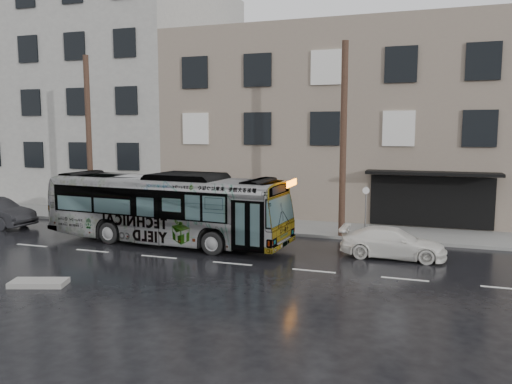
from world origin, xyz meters
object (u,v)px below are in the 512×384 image
sign_post (366,212)px  white_sedan (393,243)px  utility_pole_front (343,140)px  bus (166,208)px  utility_pole_rear (89,139)px

sign_post → white_sedan: bearing=-63.8°
utility_pole_front → sign_post: size_ratio=3.75×
bus → white_sedan: bus is taller
bus → white_sedan: bearing=-82.5°
sign_post → bus: bearing=-158.5°
bus → white_sedan: 10.05m
utility_pole_front → bus: utility_pole_front is taller
utility_pole_rear → bus: utility_pole_rear is taller
utility_pole_front → white_sedan: bearing=-48.8°
utility_pole_rear → sign_post: bearing=0.0°
utility_pole_rear → bus: 7.95m
utility_pole_front → sign_post: bearing=0.0°
sign_post → white_sedan: (1.41, -2.86, -0.75)m
utility_pole_rear → utility_pole_front: bearing=0.0°
white_sedan → utility_pole_front: bearing=42.0°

